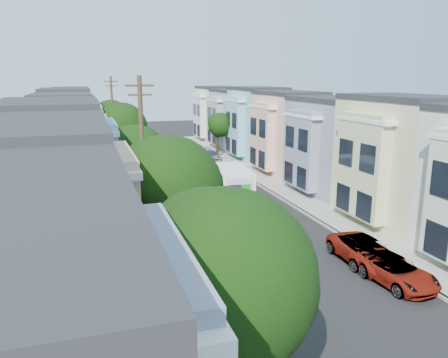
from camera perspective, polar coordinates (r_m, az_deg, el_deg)
The scene contains 26 objects.
ground at distance 26.48m, azimuth 4.34°, elevation -9.18°, with size 160.00×160.00×0.00m, color black.
road_slab at distance 40.08m, azimuth -3.65°, elevation -1.37°, with size 12.00×70.00×0.02m, color black.
curb_left at distance 39.11m, azimuth -12.28°, elevation -1.92°, with size 0.30×70.00×0.15m, color gray.
curb_right at distance 41.87m, azimuth 4.41°, elevation -0.66°, with size 0.30×70.00×0.15m, color gray.
sidewalk_left at distance 39.03m, azimuth -14.18°, elevation -2.06°, with size 2.60×70.00×0.15m, color gray.
sidewalk_right at distance 42.37m, azimuth 6.04°, elevation -0.53°, with size 2.60×70.00×0.15m, color gray.
centerline at distance 40.08m, azimuth -3.65°, elevation -1.39°, with size 0.12×70.00×0.01m, color gold.
townhouse_row_left at distance 39.04m, azimuth -19.75°, elevation -2.55°, with size 5.00×70.00×8.50m, color gray.
townhouse_row_right at distance 44.01m, azimuth 10.58°, elevation -0.27°, with size 5.00×70.00×8.50m, color gray.
tree_a at distance 11.16m, azimuth -0.37°, elevation -13.18°, with size 4.70×4.70×7.47m.
tree_b at distance 18.12m, azimuth -7.62°, elevation -1.61°, with size 4.63×4.63×7.81m.
tree_c at distance 30.25m, azimuth -11.69°, elevation 2.53°, with size 4.70×4.70×6.98m.
tree_d at distance 40.63m, azimuth -13.37°, elevation 6.40°, with size 4.70×4.70×7.89m.
tree_e at distance 56.39m, azimuth -14.62°, elevation 7.60°, with size 4.70×4.70×7.37m.
tree_far_r at distance 55.66m, azimuth -0.60°, elevation 7.03°, with size 3.10×3.10×5.70m.
utility_pole_near at distance 25.33m, azimuth -10.54°, elevation 1.79°, with size 1.60×0.26×10.00m.
utility_pole_far at distance 51.00m, azimuth -14.28°, elevation 7.25°, with size 1.60×0.26×10.00m.
fedex_truck at distance 34.93m, azimuth 0.88°, elevation -0.61°, with size 2.50×6.49×3.11m.
lead_sedan at distance 42.61m, azimuth -1.69°, elevation 0.36°, with size 2.03×4.40×1.22m, color black.
parked_left_b at distance 17.10m, azimuth 0.09°, elevation -19.86°, with size 1.72×4.49×1.46m, color black.
parked_left_c at distance 26.22m, azimuth -6.89°, elevation -8.01°, with size 2.06×4.47×1.24m, color #B5B5B5.
parked_left_d at distance 36.43m, azimuth -10.11°, elevation -1.88°, with size 2.02×4.81×1.44m, color #3D0715.
parked_right_a at distance 23.79m, azimuth 21.26°, elevation -11.03°, with size 2.20×4.77×1.33m, color #313236.
parked_right_b at distance 25.39m, azimuth 18.10°, elevation -9.08°, with size 2.40×5.21×1.45m, color silver.
parked_right_c at distance 45.30m, azimuth 1.04°, elevation 1.28°, with size 2.40×5.21×1.45m, color black.
parked_right_d at distance 53.31m, azimuth -1.89°, elevation 3.05°, with size 1.94×4.63×1.39m, color black.
Camera 1 is at (-9.25, -22.68, 10.05)m, focal length 35.00 mm.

